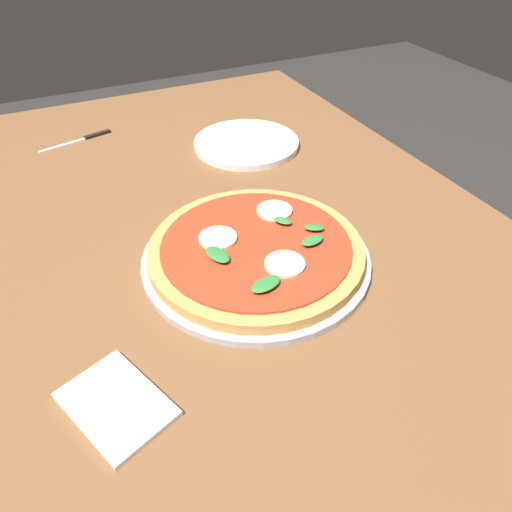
{
  "coord_description": "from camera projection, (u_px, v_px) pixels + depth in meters",
  "views": [
    {
      "loc": [
        0.54,
        -0.2,
        1.23
      ],
      "look_at": [
        0.01,
        0.05,
        0.75
      ],
      "focal_mm": 33.53,
      "sensor_mm": 36.0,
      "label": 1
    }
  ],
  "objects": [
    {
      "name": "pizza",
      "position": [
        256.0,
        249.0,
        0.74
      ],
      "size": [
        0.34,
        0.34,
        0.03
      ],
      "color": "tan",
      "rests_on": "serving_tray"
    },
    {
      "name": "napkin",
      "position": [
        116.0,
        404.0,
        0.55
      ],
      "size": [
        0.15,
        0.13,
        0.01
      ],
      "primitive_type": "cube",
      "rotation": [
        0.0,
        0.0,
        0.37
      ],
      "color": "white",
      "rests_on": "dining_table"
    },
    {
      "name": "plate_white",
      "position": [
        246.0,
        143.0,
        1.06
      ],
      "size": [
        0.23,
        0.23,
        0.01
      ],
      "primitive_type": "cylinder",
      "color": "white",
      "rests_on": "dining_table"
    },
    {
      "name": "ground_plane",
      "position": [
        236.0,
        485.0,
        1.22
      ],
      "size": [
        6.0,
        6.0,
        0.0
      ],
      "primitive_type": "plane",
      "color": "#2D2B28"
    },
    {
      "name": "knife",
      "position": [
        85.0,
        138.0,
        1.09
      ],
      "size": [
        0.05,
        0.17,
        0.01
      ],
      "color": "black",
      "rests_on": "dining_table"
    },
    {
      "name": "serving_tray",
      "position": [
        256.0,
        258.0,
        0.75
      ],
      "size": [
        0.36,
        0.36,
        0.01
      ],
      "primitive_type": "cylinder",
      "color": "#B2B2B7",
      "rests_on": "dining_table"
    },
    {
      "name": "dining_table",
      "position": [
        226.0,
        303.0,
        0.81
      ],
      "size": [
        1.56,
        1.01,
        0.74
      ],
      "color": "brown",
      "rests_on": "ground_plane"
    }
  ]
}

